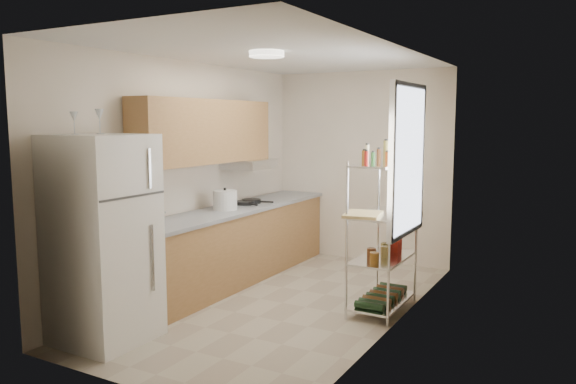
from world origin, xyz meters
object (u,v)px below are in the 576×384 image
frying_pan_large (245,203)px  cutting_board (363,214)px  espresso_machine (402,196)px  rice_cooker (225,200)px  refrigerator (103,239)px

frying_pan_large → cutting_board: size_ratio=0.57×
espresso_machine → frying_pan_large: bearing=171.9°
cutting_board → rice_cooker: bearing=172.7°
rice_cooker → frying_pan_large: (-0.03, 0.45, -0.09)m
cutting_board → espresso_machine: bearing=71.6°
rice_cooker → frying_pan_large: 0.46m
rice_cooker → cutting_board: size_ratio=0.65×
cutting_board → espresso_machine: espresso_machine is taller
refrigerator → rice_cooker: size_ratio=6.43×
refrigerator → frying_pan_large: 2.35m
rice_cooker → refrigerator: bearing=-88.4°
rice_cooker → frying_pan_large: size_ratio=1.16×
cutting_board → espresso_machine: 0.64m
refrigerator → frying_pan_large: (-0.08, 2.35, 0.01)m
refrigerator → espresso_machine: 3.00m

